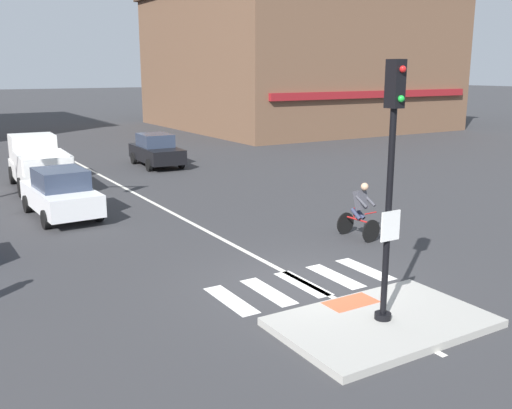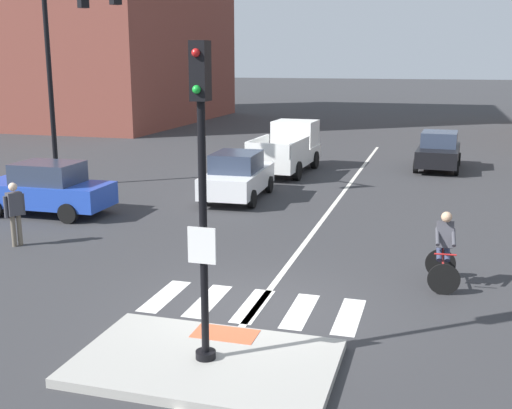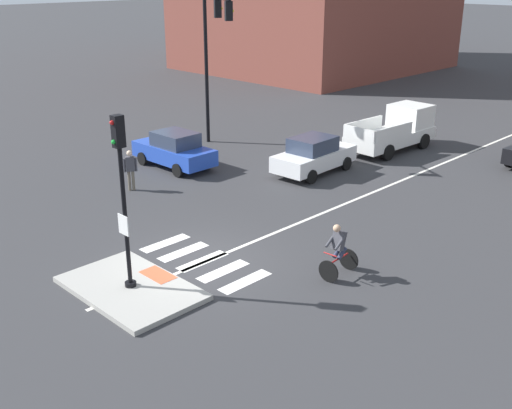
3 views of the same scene
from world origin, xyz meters
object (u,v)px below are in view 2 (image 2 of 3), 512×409
(signal_pole, at_px, (202,176))
(car_black_eastbound_distant, at_px, (439,151))
(car_blue_cross_left, at_px, (46,189))
(traffic_light_mast, at_px, (67,48))
(pickup_truck_white_westbound_distant, at_px, (288,149))
(car_white_westbound_far, at_px, (237,176))
(cyclist, at_px, (444,248))
(pedestrian_at_curb_left, at_px, (15,209))

(signal_pole, height_order, car_black_eastbound_distant, signal_pole)
(car_blue_cross_left, bearing_deg, signal_pole, -44.18)
(traffic_light_mast, height_order, pickup_truck_white_westbound_distant, traffic_light_mast)
(car_white_westbound_far, bearing_deg, cyclist, -46.01)
(pedestrian_at_curb_left, bearing_deg, car_blue_cross_left, 111.45)
(car_blue_cross_left, xyz_separation_m, pedestrian_at_curb_left, (1.26, -3.20, 0.17))
(pickup_truck_white_westbound_distant, xyz_separation_m, cyclist, (6.44, -12.96, -0.11))
(car_white_westbound_far, relative_size, cyclist, 2.48)
(signal_pole, xyz_separation_m, traffic_light_mast, (-9.36, 11.41, 2.06))
(signal_pole, xyz_separation_m, car_black_eastbound_distant, (3.32, 20.11, -2.25))
(pedestrian_at_curb_left, bearing_deg, cyclist, -0.49)
(cyclist, bearing_deg, car_black_eastbound_distant, 90.84)
(signal_pole, relative_size, cyclist, 2.88)
(traffic_light_mast, height_order, car_white_westbound_far, traffic_light_mast)
(traffic_light_mast, height_order, pedestrian_at_curb_left, traffic_light_mast)
(traffic_light_mast, distance_m, car_white_westbound_far, 7.46)
(signal_pole, xyz_separation_m, pickup_truck_white_westbound_distant, (-2.89, 17.73, -2.08))
(cyclist, bearing_deg, car_blue_cross_left, 164.46)
(car_blue_cross_left, bearing_deg, car_black_eastbound_distant, 46.01)
(car_white_westbound_far, relative_size, pickup_truck_white_westbound_distant, 0.80)
(signal_pole, relative_size, car_white_westbound_far, 1.16)
(cyclist, bearing_deg, pickup_truck_white_westbound_distant, 116.41)
(signal_pole, distance_m, traffic_light_mast, 14.90)
(traffic_light_mast, bearing_deg, pedestrian_at_curb_left, -70.49)
(car_blue_cross_left, bearing_deg, car_white_westbound_far, 37.05)
(car_white_westbound_far, height_order, cyclist, cyclist)
(signal_pole, relative_size, pedestrian_at_curb_left, 2.90)
(pickup_truck_white_westbound_distant, bearing_deg, pedestrian_at_curb_left, -107.89)
(pickup_truck_white_westbound_distant, height_order, pedestrian_at_curb_left, pickup_truck_white_westbound_distant)
(car_blue_cross_left, height_order, pedestrian_at_curb_left, pedestrian_at_curb_left)
(traffic_light_mast, relative_size, cyclist, 4.46)
(traffic_light_mast, bearing_deg, car_blue_cross_left, -72.39)
(car_white_westbound_far, distance_m, pickup_truck_white_westbound_distant, 5.89)
(car_white_westbound_far, xyz_separation_m, pickup_truck_white_westbound_distant, (0.40, 5.88, 0.17))
(pickup_truck_white_westbound_distant, distance_m, pedestrian_at_curb_left, 13.52)
(car_blue_cross_left, xyz_separation_m, car_black_eastbound_distant, (11.62, 12.04, 0.00))
(car_white_westbound_far, xyz_separation_m, cyclist, (6.84, -7.08, 0.06))
(car_blue_cross_left, distance_m, car_black_eastbound_distant, 16.74)
(signal_pole, bearing_deg, cyclist, 53.35)
(car_blue_cross_left, relative_size, pedestrian_at_curb_left, 2.47)
(cyclist, bearing_deg, car_white_westbound_far, 133.99)
(traffic_light_mast, bearing_deg, signal_pole, -50.63)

